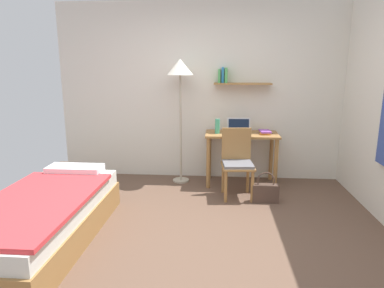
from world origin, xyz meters
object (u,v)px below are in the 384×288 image
object	(u,v)px
handbag	(265,192)
desk	(241,143)
desk_chair	(237,160)
standing_lamp	(180,75)
bed	(44,219)
water_bottle	(217,126)
book_stack	(265,132)
laptop	(239,129)

from	to	relation	value
handbag	desk	bearing A→B (deg)	111.73
desk_chair	desk	bearing A→B (deg)	80.69
desk	standing_lamp	distance (m)	1.30
bed	desk	distance (m)	2.76
desk	water_bottle	distance (m)	0.43
desk_chair	book_stack	xyz separation A→B (m)	(0.41, 0.48, 0.29)
bed	desk_chair	distance (m)	2.38
desk	water_bottle	xyz separation A→B (m)	(-0.35, -0.04, 0.25)
desk	water_bottle	world-z (taller)	water_bottle
bed	handbag	distance (m)	2.57
laptop	standing_lamp	bearing A→B (deg)	178.51
desk_chair	standing_lamp	world-z (taller)	standing_lamp
desk	laptop	world-z (taller)	laptop
desk	handbag	bearing A→B (deg)	-68.27
bed	book_stack	size ratio (longest dim) A/B	8.60
water_bottle	handbag	size ratio (longest dim) A/B	0.53
standing_lamp	desk_chair	bearing A→B (deg)	-33.10
standing_lamp	book_stack	xyz separation A→B (m)	(1.20, -0.05, -0.79)
bed	water_bottle	size ratio (longest dim) A/B	9.72
standing_lamp	water_bottle	bearing A→B (deg)	-7.42
desk_chair	laptop	distance (m)	0.59
bed	laptop	size ratio (longest dim) A/B	6.10
laptop	book_stack	size ratio (longest dim) A/B	1.41
bed	desk	world-z (taller)	desk
desk_chair	standing_lamp	distance (m)	1.44
book_stack	desk	bearing A→B (deg)	177.87
laptop	book_stack	xyz separation A→B (m)	(0.37, -0.02, -0.03)
desk_chair	laptop	world-z (taller)	laptop
handbag	water_bottle	bearing A→B (deg)	133.58
book_stack	handbag	distance (m)	0.93
desk	laptop	size ratio (longest dim) A/B	3.09
water_bottle	book_stack	xyz separation A→B (m)	(0.67, 0.02, -0.08)
standing_lamp	desk	bearing A→B (deg)	-2.18
standing_lamp	book_stack	world-z (taller)	standing_lamp
desk_chair	book_stack	world-z (taller)	desk_chair
laptop	bed	bearing A→B (deg)	-136.05
bed	book_stack	world-z (taller)	book_stack
standing_lamp	water_bottle	distance (m)	0.89
desk	desk_chair	distance (m)	0.51
laptop	water_bottle	world-z (taller)	laptop
bed	handbag	size ratio (longest dim) A/B	5.13
book_stack	laptop	bearing A→B (deg)	176.30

